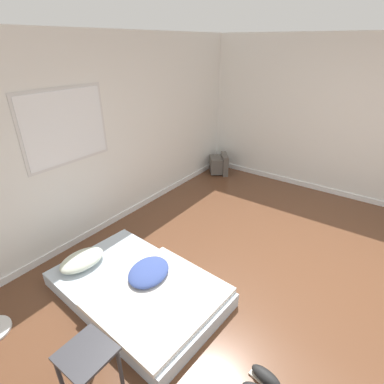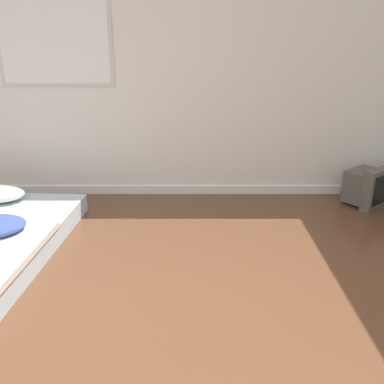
{
  "view_description": "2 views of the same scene",
  "coord_description": "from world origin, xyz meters",
  "views": [
    {
      "loc": [
        -2.68,
        -0.26,
        2.46
      ],
      "look_at": [
        0.56,
        2.08,
        0.44
      ],
      "focal_mm": 28.0,
      "sensor_mm": 36.0,
      "label": 1
    },
    {
      "loc": [
        0.57,
        -1.35,
        1.6
      ],
      "look_at": [
        0.55,
        2.0,
        0.37
      ],
      "focal_mm": 40.0,
      "sensor_mm": 36.0,
      "label": 2
    }
  ],
  "objects": [
    {
      "name": "crt_tv",
      "position": [
        2.32,
        2.65,
        0.19
      ],
      "size": [
        0.53,
        0.52,
        0.4
      ],
      "color": "#56514C",
      "rests_on": "ground_plane"
    },
    {
      "name": "wall_back",
      "position": [
        -0.01,
        2.99,
        1.29
      ],
      "size": [
        7.81,
        0.08,
        2.6
      ],
      "color": "white",
      "rests_on": "ground_plane"
    }
  ]
}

